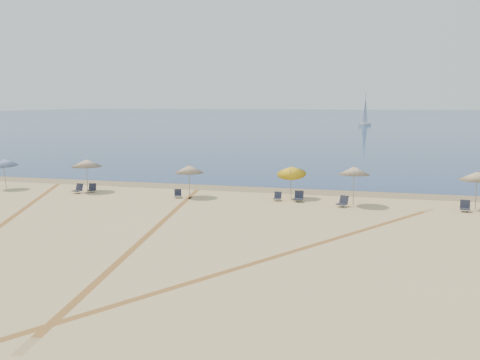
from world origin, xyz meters
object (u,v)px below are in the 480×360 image
Objects in this scene: chair_5 at (299,197)px; chair_2 at (92,188)px; umbrella_2 at (189,169)px; umbrella_3 at (291,170)px; sailboat_0 at (365,116)px; chair_6 at (343,202)px; chair_4 at (278,197)px; chair_1 at (78,189)px; umbrella_5 at (477,176)px; umbrella_0 at (5,162)px; chair_3 at (178,194)px; chair_7 at (465,207)px; umbrella_4 at (354,171)px; umbrella_1 at (86,163)px.

chair_2 is at bearing -179.67° from chair_5.
umbrella_3 reaches higher than umbrella_2.
umbrella_3 is 3.48× the size of chair_5.
sailboat_0 is (2.94, 115.53, 2.47)m from chair_5.
chair_6 is at bearing -4.64° from umbrella_2.
chair_2 is at bearing -178.56° from chair_4.
chair_1 is 14.98m from chair_4.
chair_2 is (-26.76, -0.09, -1.89)m from umbrella_5.
umbrella_0 is 118.79m from sailboat_0.
chair_5 is (7.85, 0.14, -1.69)m from umbrella_2.
sailboat_0 reaches higher than chair_1.
chair_4 is at bearing 179.13° from chair_5.
chair_3 is at bearing -0.94° from umbrella_0.
chair_5 is at bearing -73.32° from sailboat_0.
chair_4 is 4.60m from chair_6.
chair_7 is (26.06, -0.53, 0.02)m from chair_2.
umbrella_5 is 115.88m from sailboat_0.
umbrella_5 is 3.53× the size of chair_3.
umbrella_2 is at bearing -179.74° from umbrella_5.
umbrella_2 is at bearing -169.91° from umbrella_3.
chair_3 is 1.19× the size of chair_4.
chair_7 is at bearing -2.99° from umbrella_4.
umbrella_0 is 23.01m from chair_5.
sailboat_0 is (19.10, 115.37, 0.63)m from umbrella_1.
chair_4 is at bearing -124.70° from umbrella_3.
umbrella_0 is at bearing -176.06° from umbrella_3.
chair_1 is at bearing -161.74° from chair_2.
chair_1 is at bearing -156.03° from chair_6.
umbrella_4 is 3.59× the size of chair_5.
umbrella_0 is at bearing -175.28° from umbrella_1.
chair_4 is 0.80× the size of chair_7.
umbrella_5 is 27.67m from chair_1.
chair_5 is at bearing 175.08° from umbrella_4.
umbrella_1 is at bearing -81.26° from sailboat_0.
umbrella_0 is 26.58m from umbrella_4.
chair_1 is 0.08× the size of sailboat_0.
chair_1 is at bearing -81.33° from sailboat_0.
chair_1 is (-20.08, -0.38, -1.98)m from umbrella_4.
umbrella_0 is at bearing 166.84° from chair_2.
umbrella_2 is 8.03m from chair_5.
umbrella_1 is 7.90m from chair_3.
umbrella_1 is at bearing 178.63° from umbrella_4.
chair_3 is (7.06, -0.49, -0.03)m from chair_2.
chair_5 is (1.47, -0.02, 0.06)m from chair_4.
umbrella_0 is 0.98× the size of umbrella_1.
umbrella_2 is 3.15× the size of chair_7.
chair_2 is 1.01× the size of chair_7.
umbrella_2 is 3.31× the size of chair_3.
umbrella_5 is at bearing -0.46° from chair_5.
umbrella_4 is at bearing -0.87° from umbrella_2.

